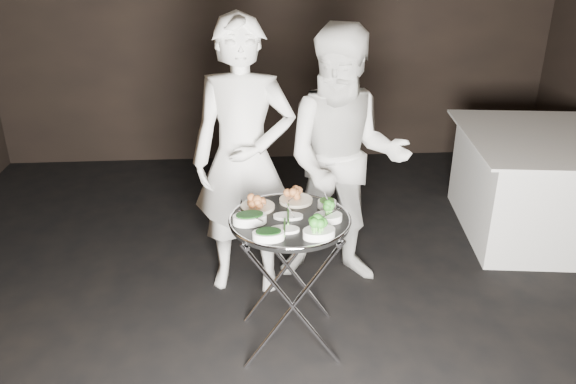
{
  "coord_description": "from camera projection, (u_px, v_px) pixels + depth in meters",
  "views": [
    {
      "loc": [
        -0.31,
        -2.6,
        2.28
      ],
      "look_at": [
        -0.09,
        0.37,
        0.95
      ],
      "focal_mm": 35.0,
      "sensor_mm": 36.0,
      "label": 1
    }
  ],
  "objects": [
    {
      "name": "floor",
      "position": [
        308.0,
        367.0,
        3.32
      ],
      "size": [
        6.0,
        7.0,
        0.05
      ],
      "primitive_type": "cube",
      "color": "black",
      "rests_on": "ground"
    },
    {
      "name": "wall_back",
      "position": [
        275.0,
        22.0,
        5.91
      ],
      "size": [
        6.0,
        0.05,
        3.0
      ],
      "primitive_type": "cube",
      "color": "black",
      "rests_on": "floor"
    },
    {
      "name": "tray_stand",
      "position": [
        290.0,
        276.0,
        3.31
      ],
      "size": [
        0.57,
        0.48,
        0.84
      ],
      "rotation": [
        0.0,
        0.0,
        -0.09
      ],
      "color": "silver",
      "rests_on": "floor"
    },
    {
      "name": "serving_tray",
      "position": [
        290.0,
        220.0,
        3.16
      ],
      "size": [
        0.69,
        0.69,
        0.04
      ],
      "color": "black",
      "rests_on": "tray_stand"
    },
    {
      "name": "potato_plate_a",
      "position": [
        258.0,
        203.0,
        3.27
      ],
      "size": [
        0.2,
        0.2,
        0.07
      ],
      "rotation": [
        0.0,
        0.0,
        -0.08
      ],
      "color": "beige",
      "rests_on": "serving_tray"
    },
    {
      "name": "potato_plate_b",
      "position": [
        296.0,
        197.0,
        3.35
      ],
      "size": [
        0.2,
        0.2,
        0.07
      ],
      "rotation": [
        0.0,
        0.0,
        -0.18
      ],
      "color": "beige",
      "rests_on": "serving_tray"
    },
    {
      "name": "greens_bowl",
      "position": [
        327.0,
        203.0,
        3.28
      ],
      "size": [
        0.11,
        0.11,
        0.06
      ],
      "rotation": [
        0.0,
        0.0,
        -0.3
      ],
      "color": "white",
      "rests_on": "serving_tray"
    },
    {
      "name": "asparagus_plate_a",
      "position": [
        288.0,
        215.0,
        3.16
      ],
      "size": [
        0.18,
        0.11,
        0.03
      ],
      "rotation": [
        0.0,
        0.0,
        -0.07
      ],
      "color": "white",
      "rests_on": "serving_tray"
    },
    {
      "name": "asparagus_plate_b",
      "position": [
        284.0,
        229.0,
        3.02
      ],
      "size": [
        0.17,
        0.1,
        0.03
      ],
      "rotation": [
        0.0,
        0.0,
        -0.08
      ],
      "color": "white",
      "rests_on": "serving_tray"
    },
    {
      "name": "spinach_bowl_a",
      "position": [
        250.0,
        217.0,
        3.09
      ],
      "size": [
        0.21,
        0.15,
        0.08
      ],
      "rotation": [
        0.0,
        0.0,
        0.14
      ],
      "color": "white",
      "rests_on": "serving_tray"
    },
    {
      "name": "spinach_bowl_b",
      "position": [
        268.0,
        234.0,
        2.93
      ],
      "size": [
        0.17,
        0.11,
        0.07
      ],
      "rotation": [
        0.0,
        0.0,
        0.01
      ],
      "color": "white",
      "rests_on": "serving_tray"
    },
    {
      "name": "broccoli_bowl_a",
      "position": [
        328.0,
        216.0,
        3.12
      ],
      "size": [
        0.17,
        0.12,
        0.07
      ],
      "rotation": [
        0.0,
        0.0,
        0.05
      ],
      "color": "white",
      "rests_on": "serving_tray"
    },
    {
      "name": "broccoli_bowl_b",
      "position": [
        319.0,
        231.0,
        2.95
      ],
      "size": [
        0.2,
        0.16,
        0.07
      ],
      "rotation": [
        0.0,
        0.0,
        0.21
      ],
      "color": "white",
      "rests_on": "serving_tray"
    },
    {
      "name": "serving_utensils",
      "position": [
        292.0,
        205.0,
        3.2
      ],
      "size": [
        0.58,
        0.42,
        0.01
      ],
      "color": "silver",
      "rests_on": "serving_tray"
    },
    {
      "name": "waiter_left",
      "position": [
        244.0,
        161.0,
        3.72
      ],
      "size": [
        0.75,
        0.55,
        1.9
      ],
      "primitive_type": "imported",
      "rotation": [
        0.0,
        0.0,
        -0.14
      ],
      "color": "silver",
      "rests_on": "floor"
    },
    {
      "name": "waiter_right",
      "position": [
        344.0,
        161.0,
        3.82
      ],
      "size": [
        0.97,
        0.81,
        1.83
      ],
      "primitive_type": "imported",
      "rotation": [
        0.0,
        0.0,
        -0.14
      ],
      "color": "silver",
      "rests_on": "floor"
    },
    {
      "name": "dining_table",
      "position": [
        551.0,
        185.0,
        4.66
      ],
      "size": [
        1.5,
        1.5,
        0.85
      ],
      "rotation": [
        0.0,
        0.0,
        -0.13
      ],
      "color": "white",
      "rests_on": "floor"
    }
  ]
}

